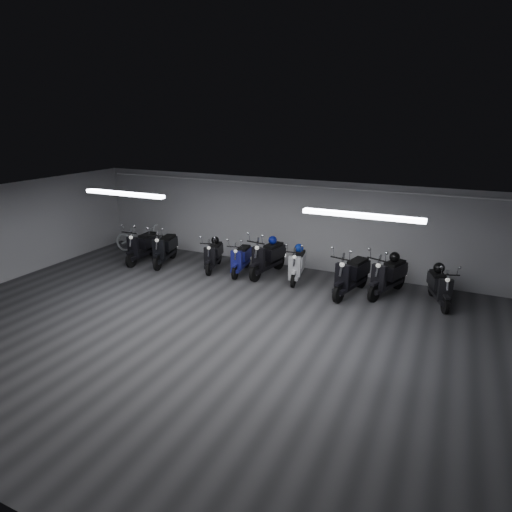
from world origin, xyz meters
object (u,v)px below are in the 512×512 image
at_px(scooter_5, 268,252).
at_px(helmet_2, 439,268).
at_px(scooter_0, 142,241).
at_px(scooter_1, 164,244).
at_px(scooter_9, 440,282).
at_px(scooter_4, 241,254).
at_px(bicycle, 140,236).
at_px(helmet_4, 395,257).
at_px(helmet_0, 299,248).
at_px(scooter_8, 388,270).
at_px(helmet_3, 215,240).
at_px(scooter_7, 352,269).
at_px(helmet_1, 273,240).
at_px(scooter_3, 213,251).
at_px(scooter_6, 297,260).

distance_m(scooter_5, helmet_2, 4.76).
xyz_separation_m(scooter_0, scooter_5, (4.27, 0.56, 0.03)).
xyz_separation_m(scooter_1, scooter_9, (8.27, 0.36, -0.08)).
xyz_separation_m(scooter_4, bicycle, (-4.17, 0.36, 0.01)).
distance_m(scooter_0, helmet_4, 7.95).
bearing_deg(helmet_0, scooter_4, -167.52).
bearing_deg(scooter_9, scooter_8, 159.11).
relative_size(scooter_1, scooter_5, 0.95).
relative_size(helmet_3, helmet_4, 0.90).
bearing_deg(scooter_7, scooter_0, -165.22).
relative_size(scooter_5, helmet_1, 7.61).
distance_m(scooter_0, scooter_7, 6.92).
bearing_deg(bicycle, scooter_3, -105.18).
height_order(scooter_1, helmet_1, scooter_1).
distance_m(scooter_9, helmet_0, 3.93).
bearing_deg(bicycle, helmet_3, -101.32).
bearing_deg(scooter_6, scooter_5, 167.81).
height_order(scooter_4, scooter_9, scooter_4).
xyz_separation_m(scooter_3, helmet_3, (-0.06, 0.22, 0.27)).
bearing_deg(scooter_9, scooter_4, 161.66).
distance_m(helmet_1, helmet_2, 4.72).
bearing_deg(scooter_0, scooter_4, 2.86).
bearing_deg(bicycle, helmet_4, -97.71).
bearing_deg(helmet_2, scooter_4, -176.92).
bearing_deg(scooter_6, scooter_8, -10.24).
height_order(scooter_3, helmet_2, scooter_3).
bearing_deg(scooter_6, scooter_7, -23.56).
relative_size(bicycle, helmet_2, 6.80).
height_order(scooter_4, bicycle, bicycle).
distance_m(scooter_1, helmet_1, 3.58).
relative_size(scooter_3, scooter_5, 0.84).
bearing_deg(bicycle, helmet_0, -97.56).
relative_size(bicycle, helmet_0, 7.36).
height_order(scooter_6, helmet_0, scooter_6).
bearing_deg(scooter_5, scooter_3, -162.51).
bearing_deg(helmet_3, helmet_0, 4.59).
bearing_deg(scooter_7, helmet_4, 47.05).
xyz_separation_m(helmet_1, helmet_3, (-1.84, -0.30, -0.15)).
bearing_deg(helmet_3, bicycle, 176.45).
bearing_deg(helmet_3, scooter_0, -167.93).
bearing_deg(helmet_2, scooter_6, -177.72).
height_order(scooter_3, scooter_5, scooter_5).
bearing_deg(scooter_4, scooter_6, -3.40).
bearing_deg(helmet_3, helmet_2, 1.18).
bearing_deg(helmet_4, helmet_3, -177.83).
bearing_deg(scooter_5, scooter_8, 8.17).
height_order(helmet_3, helmet_4, helmet_4).
height_order(scooter_8, helmet_1, scooter_8).
height_order(scooter_4, helmet_4, scooter_4).
relative_size(scooter_7, helmet_2, 6.98).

